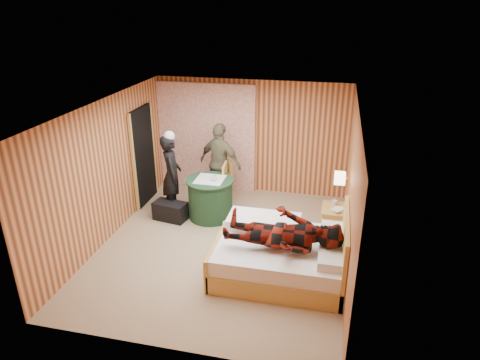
% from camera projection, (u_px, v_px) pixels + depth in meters
% --- Properties ---
extents(floor, '(4.20, 5.00, 0.01)m').
position_uv_depth(floor, '(223.00, 245.00, 7.61)').
color(floor, tan).
rests_on(floor, ground).
extents(ceiling, '(4.20, 5.00, 0.01)m').
position_uv_depth(ceiling, '(220.00, 107.00, 6.63)').
color(ceiling, white).
rests_on(ceiling, wall_back).
extents(wall_back, '(4.20, 0.02, 2.50)m').
position_uv_depth(wall_back, '(251.00, 137.00, 9.36)').
color(wall_back, '#E69158').
rests_on(wall_back, floor).
extents(wall_left, '(0.02, 5.00, 2.50)m').
position_uv_depth(wall_left, '(107.00, 171.00, 7.55)').
color(wall_left, '#E69158').
rests_on(wall_left, floor).
extents(wall_right, '(0.02, 5.00, 2.50)m').
position_uv_depth(wall_right, '(351.00, 193.00, 6.70)').
color(wall_right, '#E69158').
rests_on(wall_right, floor).
extents(curtain, '(2.20, 0.08, 2.40)m').
position_uv_depth(curtain, '(207.00, 137.00, 9.52)').
color(curtain, white).
rests_on(curtain, floor).
extents(doorway, '(0.06, 0.90, 2.05)m').
position_uv_depth(doorway, '(144.00, 156.00, 8.88)').
color(doorway, black).
rests_on(doorway, floor).
extents(wall_lamp, '(0.26, 0.24, 0.16)m').
position_uv_depth(wall_lamp, '(340.00, 178.00, 7.12)').
color(wall_lamp, gold).
rests_on(wall_lamp, wall_right).
extents(bed, '(2.02, 1.59, 1.09)m').
position_uv_depth(bed, '(282.00, 255.00, 6.77)').
color(bed, '#E9BF5F').
rests_on(bed, floor).
extents(nightstand, '(0.44, 0.59, 0.57)m').
position_uv_depth(nightstand, '(333.00, 222.00, 7.81)').
color(nightstand, '#E9BF5F').
rests_on(nightstand, floor).
extents(round_table, '(0.93, 0.93, 0.83)m').
position_uv_depth(round_table, '(210.00, 198.00, 8.44)').
color(round_table, '#1D3E26').
rests_on(round_table, floor).
extents(chair_far, '(0.53, 0.53, 0.93)m').
position_uv_depth(chair_far, '(221.00, 179.00, 9.04)').
color(chair_far, '#E9BF5F').
rests_on(chair_far, floor).
extents(chair_near, '(0.48, 0.48, 0.98)m').
position_uv_depth(chair_near, '(219.00, 182.00, 8.78)').
color(chair_near, '#E9BF5F').
rests_on(chair_near, floor).
extents(duffel_bag, '(0.69, 0.45, 0.37)m').
position_uv_depth(duffel_bag, '(170.00, 211.00, 8.45)').
color(duffel_bag, black).
rests_on(duffel_bag, floor).
extents(sneaker_left, '(0.26, 0.12, 0.11)m').
position_uv_depth(sneaker_left, '(230.00, 225.00, 8.18)').
color(sneaker_left, silver).
rests_on(sneaker_left, floor).
extents(sneaker_right, '(0.28, 0.19, 0.12)m').
position_uv_depth(sneaker_right, '(205.00, 215.00, 8.54)').
color(sneaker_right, silver).
rests_on(sneaker_right, floor).
extents(woman_standing, '(0.61, 0.71, 1.65)m').
position_uv_depth(woman_standing, '(172.00, 175.00, 8.49)').
color(woman_standing, black).
rests_on(woman_standing, floor).
extents(man_at_table, '(1.09, 0.74, 1.72)m').
position_uv_depth(man_at_table, '(220.00, 163.00, 8.97)').
color(man_at_table, '#6C6648').
rests_on(man_at_table, floor).
extents(man_on_bed, '(0.86, 0.67, 1.77)m').
position_uv_depth(man_on_bed, '(284.00, 225.00, 6.30)').
color(man_on_bed, '#631209').
rests_on(man_on_bed, bed).
extents(book_lower, '(0.18, 0.23, 0.02)m').
position_uv_depth(book_lower, '(334.00, 209.00, 7.66)').
color(book_lower, silver).
rests_on(book_lower, nightstand).
extents(book_upper, '(0.27, 0.28, 0.02)m').
position_uv_depth(book_upper, '(334.00, 208.00, 7.65)').
color(book_upper, silver).
rests_on(book_upper, nightstand).
extents(cup_nightstand, '(0.11, 0.11, 0.09)m').
position_uv_depth(cup_nightstand, '(334.00, 203.00, 7.80)').
color(cup_nightstand, silver).
rests_on(cup_nightstand, nightstand).
extents(cup_table, '(0.15, 0.15, 0.10)m').
position_uv_depth(cup_table, '(214.00, 178.00, 8.20)').
color(cup_table, silver).
rests_on(cup_table, round_table).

